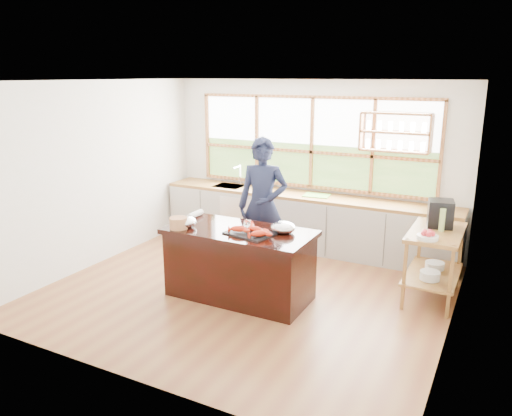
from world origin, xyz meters
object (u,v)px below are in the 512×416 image
Objects in this scene: island at (240,263)px; wicker_basket at (178,223)px; espresso_machine at (440,213)px; cook at (263,206)px.

island is 8.19× the size of wicker_basket.
island is 5.39× the size of espresso_machine.
espresso_machine is 3.31m from wicker_basket.
cook reaches higher than espresso_machine.
wicker_basket is at bearing -162.43° from espresso_machine.
island is 0.92m from wicker_basket.
cook is 5.66× the size of espresso_machine.
cook is at bearing 178.00° from espresso_machine.
espresso_machine is (2.19, 1.30, 0.62)m from island.
espresso_machine is 1.52× the size of wicker_basket.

